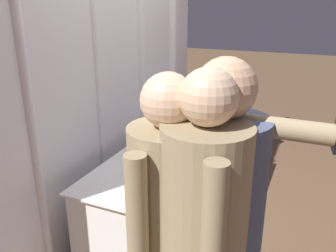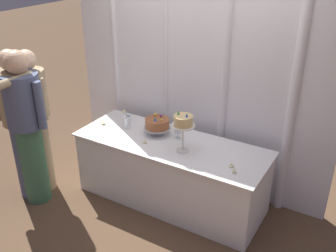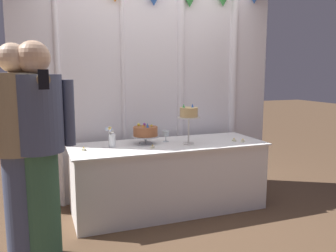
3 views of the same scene
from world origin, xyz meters
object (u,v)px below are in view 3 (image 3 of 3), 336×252
cake_display_nearleft (145,132)px  guest_man_pink_jacket (39,149)px  tealight_near_right (234,140)px  guest_man_dark_suit (25,147)px  guest_girl_blue_dress (18,149)px  wine_glass (166,134)px  flower_vase (112,138)px  tealight_near_left (153,147)px  cake_display_nearright (189,114)px  tealight_far_left (84,149)px  cake_table (168,177)px  tealight_far_right (243,141)px

cake_display_nearleft → guest_man_pink_jacket: (-1.08, -0.84, 0.07)m
cake_display_nearleft → tealight_near_right: cake_display_nearleft is taller
guest_man_dark_suit → guest_girl_blue_dress: bearing=-102.8°
guest_man_pink_jacket → cake_display_nearleft: bearing=37.7°
guest_man_dark_suit → guest_man_pink_jacket: (0.10, -0.20, 0.02)m
wine_glass → flower_vase: (-0.62, -0.07, 0.01)m
guest_girl_blue_dress → cake_display_nearleft: bearing=33.9°
tealight_near_left → guest_man_dark_suit: size_ratio=0.03×
wine_glass → tealight_near_right: 0.77m
guest_man_pink_jacket → flower_vase: bearing=48.4°
cake_display_nearright → tealight_far_left: size_ratio=8.88×
flower_vase → guest_girl_blue_dress: 1.15m
wine_glass → tealight_near_right: wine_glass is taller
tealight_near_left → tealight_near_right: 0.97m
cake_table → guest_man_pink_jacket: 1.61m
cake_display_nearright → wine_glass: 0.37m
cake_display_nearright → guest_girl_blue_dress: size_ratio=0.26×
cake_display_nearleft → tealight_far_left: (-0.67, -0.11, -0.11)m
tealight_near_left → tealight_near_right: bearing=1.9°
cake_display_nearright → tealight_near_left: bearing=-172.0°
tealight_far_left → guest_man_pink_jacket: (-0.41, -0.72, 0.19)m
tealight_near_left → tealight_far_right: size_ratio=0.96×
cake_display_nearleft → tealight_far_left: 0.69m
guest_girl_blue_dress → tealight_near_left: bearing=25.1°
tealight_far_right → cake_table: bearing=165.6°
tealight_far_right → cake_display_nearright: bearing=169.6°
cake_display_nearleft → tealight_far_left: bearing=-170.4°
guest_girl_blue_dress → tealight_far_left: bearing=52.1°
tealight_near_right → flower_vase: bearing=172.7°
cake_display_nearright → tealight_far_left: (-1.09, 0.08, -0.31)m
cake_table → tealight_far_right: size_ratio=47.65×
cake_display_nearleft → tealight_far_right: (1.03, -0.30, -0.11)m
cake_display_nearright → tealight_far_left: 1.14m
guest_man_pink_jacket → tealight_far_left: bearing=60.4°
cake_display_nearleft → tealight_far_right: cake_display_nearleft is taller
guest_girl_blue_dress → guest_man_dark_suit: bearing=77.2°
flower_vase → tealight_far_left: 0.31m
tealight_far_left → tealight_near_right: tealight_far_left is taller
cake_display_nearleft → guest_girl_blue_dress: (-1.22, -0.82, 0.08)m
cake_table → tealight_near_right: 0.84m
cake_table → guest_girl_blue_dress: size_ratio=1.23×
wine_glass → guest_man_pink_jacket: 1.58m
guest_man_pink_jacket → tealight_far_right: bearing=14.3°
wine_glass → tealight_far_left: (-0.91, -0.14, -0.08)m
cake_display_nearright → guest_man_dark_suit: (-1.60, -0.45, -0.14)m
tealight_near_left → cake_table: bearing=33.9°
tealight_near_right → guest_girl_blue_dress: 2.27m
flower_vase → tealight_near_left: flower_vase is taller
flower_vase → wine_glass: bearing=6.8°
tealight_far_left → guest_man_pink_jacket: guest_man_pink_jacket is taller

